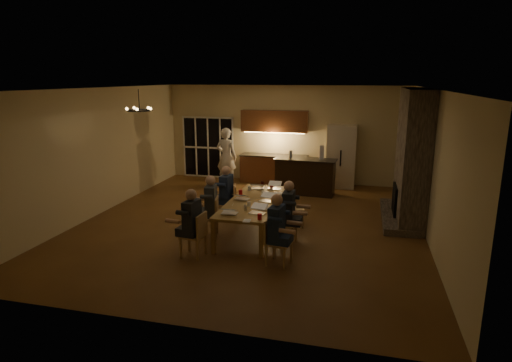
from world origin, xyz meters
The scene contains 44 objects.
floor centered at (0.00, 0.00, 0.00)m, with size 9.00×9.00×0.00m, color brown.
back_wall centered at (0.00, 4.52, 1.60)m, with size 8.00×0.04×3.20m, color beige.
left_wall centered at (-4.02, 0.00, 1.60)m, with size 0.04×9.00×3.20m, color beige.
right_wall centered at (4.02, 0.00, 1.60)m, with size 0.04×9.00×3.20m, color beige.
ceiling centered at (0.00, 0.00, 3.22)m, with size 8.00×9.00×0.04m, color white.
french_doors centered at (-2.70, 4.47, 1.05)m, with size 1.86×0.08×2.10m, color black.
fireplace centered at (3.70, 1.20, 1.60)m, with size 0.58×2.50×3.20m, color #6C6155.
kitchenette centered at (-0.30, 4.20, 1.20)m, with size 2.24×0.68×2.40m, color brown, non-canonical shape.
refrigerator centered at (1.90, 4.15, 1.00)m, with size 0.90×0.68×2.00m, color beige.
dining_table centered at (0.23, -0.56, 0.38)m, with size 1.10×2.88×0.75m, color #B08246.
bar_island centered at (0.91, 3.02, 0.54)m, with size 1.84×0.68×1.08m, color black.
chair_left_near centered at (-0.61, -2.15, 0.45)m, with size 0.44×0.44×0.89m, color tan, non-canonical shape.
chair_left_mid centered at (-0.69, -1.06, 0.45)m, with size 0.44×0.44×0.89m, color tan, non-canonical shape.
chair_left_far centered at (-0.62, 0.10, 0.45)m, with size 0.44×0.44×0.89m, color tan, non-canonical shape.
chair_right_near centered at (1.11, -2.12, 0.45)m, with size 0.44×0.44×0.89m, color tan, non-canonical shape.
chair_right_mid centered at (1.05, -1.06, 0.45)m, with size 0.44×0.44×0.89m, color tan, non-canonical shape.
chair_right_far centered at (1.06, 0.08, 0.45)m, with size 0.44×0.44×0.89m, color tan, non-canonical shape.
person_left_near centered at (-0.60, -2.18, 0.69)m, with size 0.60×0.60×1.38m, color #25292F, non-canonical shape.
person_right_near centered at (1.06, -2.14, 0.69)m, with size 0.60×0.60×1.38m, color navy, non-canonical shape.
person_left_mid centered at (-0.63, -1.01, 0.69)m, with size 0.60×0.60×1.38m, color #3C4347, non-canonical shape.
person_right_mid centered at (1.10, -1.08, 0.69)m, with size 0.60×0.60×1.38m, color #25292F, non-canonical shape.
person_left_far centered at (-0.62, 0.05, 0.69)m, with size 0.60×0.60×1.38m, color navy, non-canonical shape.
standing_person centered at (-1.69, 3.41, 0.95)m, with size 0.69×0.45×1.90m, color white.
chandelier centered at (-2.22, -1.02, 2.75)m, with size 0.56×0.56×0.03m, color black.
laptop_a centered at (-0.02, -1.59, 0.86)m, with size 0.32×0.28×0.23m, color silver, non-canonical shape.
laptop_b centered at (0.52, -1.44, 0.86)m, with size 0.32×0.28×0.23m, color silver, non-canonical shape.
laptop_c centered at (-0.06, -0.52, 0.86)m, with size 0.32×0.28×0.23m, color silver, non-canonical shape.
laptop_d centered at (0.51, -0.56, 0.86)m, with size 0.32×0.28×0.23m, color silver, non-canonical shape.
laptop_e centered at (0.05, 0.49, 0.86)m, with size 0.32×0.28×0.23m, color silver, non-canonical shape.
laptop_f centered at (0.47, 0.54, 0.86)m, with size 0.32×0.28×0.23m, color silver, non-canonical shape.
mug_front centered at (0.23, -1.01, 0.80)m, with size 0.07×0.07×0.10m, color white.
mug_mid centered at (0.32, -0.04, 0.80)m, with size 0.08×0.08×0.10m, color white.
mug_back centered at (-0.10, 0.28, 0.80)m, with size 0.08×0.08×0.10m, color white.
redcup_near centered at (0.66, -1.82, 0.81)m, with size 0.08×0.08×0.12m, color red.
redcup_mid centered at (-0.20, -0.17, 0.81)m, with size 0.09×0.09×0.12m, color red.
redcup_far centered at (0.34, 0.78, 0.81)m, with size 0.09×0.09×0.12m, color red.
can_silver centered at (0.24, -1.32, 0.81)m, with size 0.06×0.06×0.12m, color #B2B2B7.
can_cola centered at (0.10, 0.80, 0.81)m, with size 0.06×0.06×0.12m, color #3F0F0C.
plate_near centered at (0.58, -1.10, 0.76)m, with size 0.26×0.26×0.02m, color white.
plate_left centered at (-0.08, -1.46, 0.76)m, with size 0.25×0.25×0.02m, color white.
plate_far centered at (0.69, 0.13, 0.76)m, with size 0.22×0.22×0.02m, color white.
notepad centered at (0.44, -1.96, 0.76)m, with size 0.14×0.20×0.01m, color white.
bar_bottle centered at (0.46, 2.99, 1.20)m, with size 0.09×0.09×0.24m, color #99999E.
bar_blender centered at (1.38, 3.07, 1.29)m, with size 0.13×0.13×0.41m, color silver.
Camera 1 is at (2.50, -9.51, 3.45)m, focal length 30.00 mm.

